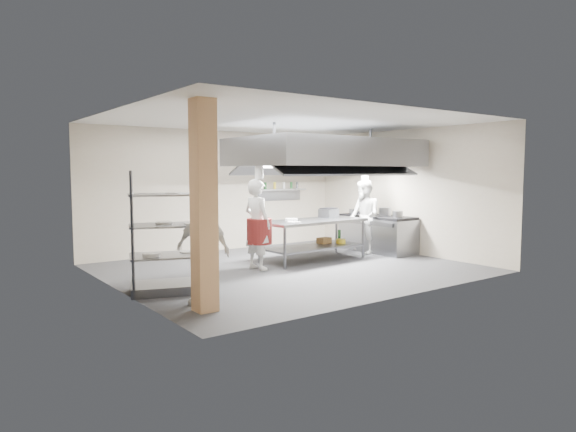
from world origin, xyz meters
TOP-DOWN VIEW (x-y plane):
  - floor at (0.00, 0.00)m, footprint 7.00×7.00m
  - ceiling at (0.00, 0.00)m, footprint 7.00×7.00m
  - wall_back at (0.00, 3.00)m, footprint 7.00×0.00m
  - wall_left at (-3.50, 0.00)m, footprint 0.00×6.00m
  - wall_right at (3.50, 0.00)m, footprint 0.00×6.00m
  - column at (-2.90, -1.90)m, footprint 0.30×0.30m
  - exhaust_hood at (1.30, 0.40)m, footprint 4.00×2.50m
  - hood_strip_a at (0.40, 0.40)m, footprint 1.60×0.12m
  - hood_strip_b at (2.20, 0.40)m, footprint 1.60×0.12m
  - wall_shelf at (1.80, 2.84)m, footprint 1.50×0.28m
  - island at (1.00, 0.47)m, footprint 2.55×1.17m
  - island_worktop at (1.00, 0.47)m, footprint 2.55×1.17m
  - island_undershelf at (1.00, 0.47)m, footprint 2.34×1.06m
  - pass_rack at (-2.80, -0.52)m, footprint 1.51×1.16m
  - cooking_range at (3.08, 0.50)m, footprint 0.80×2.00m
  - range_top at (3.08, 0.50)m, footprint 0.78×1.96m
  - chef_head at (-0.60, 0.29)m, footprint 0.55×0.73m
  - chef_line at (2.60, 0.48)m, footprint 0.95×1.06m
  - chef_plating at (-2.75, -1.54)m, footprint 0.76×1.04m
  - griddle at (1.68, 0.73)m, footprint 0.47×0.40m
  - wicker_basket at (1.46, 0.63)m, footprint 0.33×0.25m
  - stockpot at (3.12, 0.29)m, footprint 0.30×0.30m
  - plate_stack at (-2.80, -0.52)m, footprint 0.28×0.28m

SIDE VIEW (x-z plane):
  - floor at x=0.00m, z-range 0.00..0.00m
  - island_undershelf at x=1.00m, z-range 0.28..0.32m
  - wicker_basket at x=1.46m, z-range 0.32..0.45m
  - cooking_range at x=3.08m, z-range 0.00..0.84m
  - island at x=1.00m, z-range 0.00..0.91m
  - plate_stack at x=-2.80m, z-range 0.61..0.67m
  - chef_plating at x=-2.75m, z-range 0.00..1.64m
  - range_top at x=3.08m, z-range 0.84..0.90m
  - island_worktop at x=1.00m, z-range 0.85..0.91m
  - chef_line at x=2.60m, z-range 0.00..1.80m
  - chef_head at x=-0.60m, z-range 0.00..1.84m
  - pass_rack at x=-2.80m, z-range 0.00..2.00m
  - stockpot at x=3.12m, z-range 0.90..1.11m
  - griddle at x=1.68m, z-range 0.91..1.11m
  - wall_back at x=0.00m, z-range -2.00..5.00m
  - wall_left at x=-3.50m, z-range -1.50..4.50m
  - wall_right at x=3.50m, z-range -1.50..4.50m
  - column at x=-2.90m, z-range 0.00..3.00m
  - wall_shelf at x=1.80m, z-range 1.48..1.52m
  - hood_strip_a at x=0.40m, z-range 2.06..2.10m
  - hood_strip_b at x=2.20m, z-range 2.06..2.10m
  - exhaust_hood at x=1.30m, z-range 2.10..2.70m
  - ceiling at x=0.00m, z-range 3.00..3.00m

